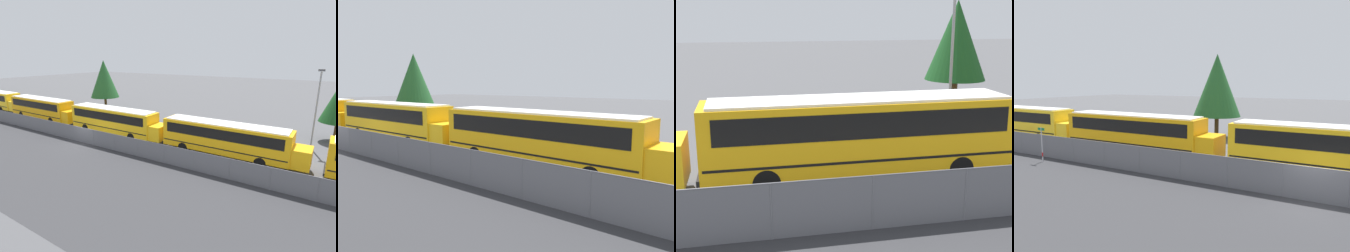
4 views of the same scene
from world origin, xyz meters
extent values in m
cylinder|color=slate|center=(10.69, 0.00, 0.87)|extent=(0.07, 0.07, 1.75)
cylinder|color=slate|center=(13.74, 0.00, 0.87)|extent=(0.07, 0.07, 1.75)
cylinder|color=slate|center=(16.80, 0.00, 0.87)|extent=(0.07, 0.07, 1.75)
cube|color=#EDA80F|center=(14.52, 4.51, 1.87)|extent=(12.23, 2.43, 2.71)
cube|color=black|center=(14.52, 4.51, 2.47)|extent=(11.25, 2.47, 0.98)
cube|color=black|center=(14.52, 4.51, 1.11)|extent=(11.99, 2.46, 0.10)
cube|color=black|center=(8.35, 4.51, 0.66)|extent=(0.12, 2.43, 0.24)
cube|color=silver|center=(14.52, 4.51, 3.28)|extent=(11.62, 2.18, 0.10)
cylinder|color=black|center=(18.31, 5.60, 0.51)|extent=(1.02, 0.28, 1.02)
cylinder|color=black|center=(18.31, 3.41, 0.51)|extent=(1.02, 0.28, 1.02)
cylinder|color=black|center=(10.73, 5.60, 0.51)|extent=(1.02, 0.28, 1.02)
cylinder|color=black|center=(10.73, 3.41, 0.51)|extent=(1.02, 0.28, 1.02)
cylinder|color=gray|center=(21.58, 11.64, 3.97)|extent=(0.16, 0.16, 7.95)
cylinder|color=#51381E|center=(23.69, 15.53, 1.13)|extent=(0.44, 0.44, 2.26)
cone|color=#194C1E|center=(23.69, 15.53, 4.81)|extent=(3.92, 3.92, 5.09)
camera|label=1|loc=(22.87, -18.55, 9.46)|focal=28.00mm
camera|label=2|loc=(24.70, -10.69, 4.81)|focal=35.00mm
camera|label=3|loc=(10.06, -12.78, 6.48)|focal=50.00mm
camera|label=4|loc=(1.96, -16.80, 5.94)|focal=35.00mm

